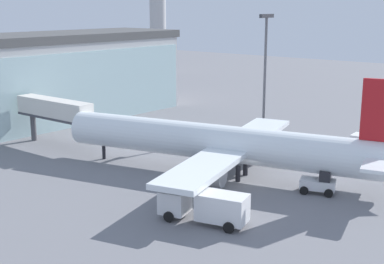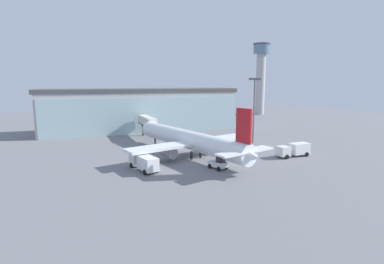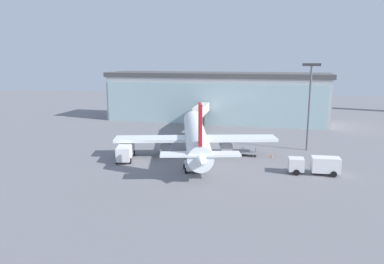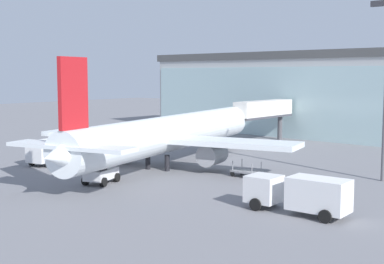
% 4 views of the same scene
% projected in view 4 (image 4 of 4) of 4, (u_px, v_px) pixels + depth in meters
% --- Properties ---
extents(ground, '(240.00, 240.00, 0.00)m').
position_uv_depth(ground, '(137.00, 170.00, 53.39)').
color(ground, slate).
extents(terminal_building, '(60.10, 17.51, 13.07)m').
position_uv_depth(terminal_building, '(320.00, 94.00, 83.77)').
color(terminal_building, '#B3B3B3').
rests_on(terminal_building, ground).
extents(jet_bridge, '(2.27, 12.02, 5.90)m').
position_uv_depth(jet_bridge, '(264.00, 111.00, 74.72)').
color(jet_bridge, silver).
rests_on(jet_bridge, ground).
extents(airplane, '(28.39, 37.37, 10.90)m').
position_uv_depth(airplane, '(167.00, 134.00, 55.03)').
color(airplane, white).
rests_on(airplane, ground).
extents(catering_truck, '(3.79, 7.61, 2.65)m').
position_uv_depth(catering_truck, '(55.00, 150.00, 57.61)').
color(catering_truck, silver).
rests_on(catering_truck, ground).
extents(fuel_truck, '(7.35, 2.64, 2.65)m').
position_uv_depth(fuel_truck, '(300.00, 193.00, 36.56)').
color(fuel_truck, silver).
rests_on(fuel_truck, ground).
extents(baggage_cart, '(2.90, 1.78, 1.50)m').
position_uv_depth(baggage_cart, '(247.00, 172.00, 49.85)').
color(baggage_cart, gray).
rests_on(baggage_cart, ground).
extents(pushback_tug, '(2.97, 3.59, 2.30)m').
position_uv_depth(pushback_tug, '(100.00, 173.00, 46.77)').
color(pushback_tug, silver).
rests_on(pushback_tug, ground).
extents(safety_cone_nose, '(0.36, 0.36, 0.55)m').
position_uv_depth(safety_cone_nose, '(118.00, 178.00, 48.21)').
color(safety_cone_nose, orange).
rests_on(safety_cone_nose, ground).
extents(safety_cone_wingtip, '(0.36, 0.36, 0.55)m').
position_uv_depth(safety_cone_wingtip, '(282.00, 180.00, 47.09)').
color(safety_cone_wingtip, orange).
rests_on(safety_cone_wingtip, ground).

